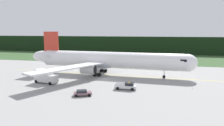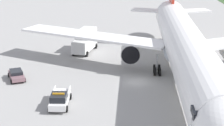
# 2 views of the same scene
# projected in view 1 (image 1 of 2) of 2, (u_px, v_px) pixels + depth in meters

# --- Properties ---
(ground) EXTENTS (320.00, 320.00, 0.00)m
(ground) POSITION_uv_depth(u_px,v_px,m) (104.00, 79.00, 63.01)
(ground) COLOR gray
(grass_verge) EXTENTS (320.00, 41.70, 0.04)m
(grass_verge) POSITION_uv_depth(u_px,v_px,m) (128.00, 58.00, 112.02)
(grass_verge) COLOR #35532C
(grass_verge) RESTS_ON ground
(distant_tree_line) EXTENTS (288.00, 6.63, 10.77)m
(distant_tree_line) POSITION_uv_depth(u_px,v_px,m) (133.00, 45.00, 134.04)
(distant_tree_line) COLOR black
(distant_tree_line) RESTS_ON ground
(taxiway_centerline_main) EXTENTS (73.87, 3.68, 0.01)m
(taxiway_centerline_main) POSITION_uv_depth(u_px,v_px,m) (110.00, 75.00, 69.13)
(taxiway_centerline_main) COLOR yellow
(taxiway_centerline_main) RESTS_ON ground
(airliner) EXTENTS (56.22, 50.58, 14.27)m
(airliner) POSITION_uv_depth(u_px,v_px,m) (108.00, 60.00, 68.52)
(airliner) COLOR white
(airliner) RESTS_ON ground
(ops_pickup_truck) EXTENTS (5.41, 2.24, 1.94)m
(ops_pickup_truck) POSITION_uv_depth(u_px,v_px,m) (126.00, 86.00, 52.03)
(ops_pickup_truck) COLOR silver
(ops_pickup_truck) RESTS_ON ground
(catering_truck) EXTENTS (7.30, 4.10, 3.99)m
(catering_truck) POSITION_uv_depth(u_px,v_px,m) (45.00, 76.00, 58.09)
(catering_truck) COLOR silver
(catering_truck) RESTS_ON ground
(staff_car) EXTENTS (4.43, 3.17, 1.30)m
(staff_car) POSITION_uv_depth(u_px,v_px,m) (82.00, 93.00, 47.01)
(staff_car) COLOR #79575F
(staff_car) RESTS_ON ground
(taxiway_edge_light_east) EXTENTS (0.12, 0.12, 0.50)m
(taxiway_edge_light_east) POSITION_uv_depth(u_px,v_px,m) (192.00, 88.00, 52.37)
(taxiway_edge_light_east) COLOR yellow
(taxiway_edge_light_east) RESTS_ON ground
(taxiway_edge_light_west) EXTENTS (0.12, 0.12, 0.42)m
(taxiway_edge_light_west) POSITION_uv_depth(u_px,v_px,m) (29.00, 79.00, 62.29)
(taxiway_edge_light_west) COLOR yellow
(taxiway_edge_light_west) RESTS_ON ground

